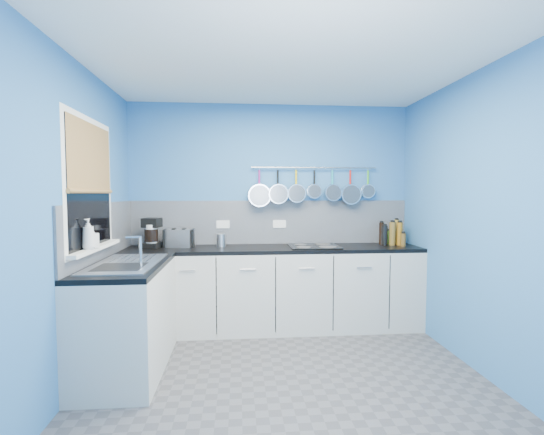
{
  "coord_description": "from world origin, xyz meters",
  "views": [
    {
      "loc": [
        -0.37,
        -2.97,
        1.48
      ],
      "look_at": [
        -0.05,
        0.75,
        1.25
      ],
      "focal_mm": 25.54,
      "sensor_mm": 36.0,
      "label": 1
    }
  ],
  "objects": [
    {
      "name": "wall_right",
      "position": [
        1.61,
        0.0,
        1.25
      ],
      "size": [
        0.02,
        3.0,
        2.5
      ],
      "primitive_type": "cube",
      "color": "#316CAB",
      "rests_on": "ground"
    },
    {
      "name": "toaster",
      "position": [
        -1.02,
        1.29,
        1.0
      ],
      "size": [
        0.33,
        0.23,
        0.19
      ],
      "primitive_type": "cube",
      "rotation": [
        0.0,
        0.0,
        -0.22
      ],
      "color": "silver",
      "rests_on": "worktop_back"
    },
    {
      "name": "canister",
      "position": [
        -0.56,
        1.27,
        0.97
      ],
      "size": [
        0.12,
        0.12,
        0.14
      ],
      "primitive_type": "cylinder",
      "rotation": [
        0.0,
        0.0,
        -0.3
      ],
      "color": "silver",
      "rests_on": "worktop_back"
    },
    {
      "name": "backsplash_left",
      "position": [
        -1.59,
        0.6,
        1.15
      ],
      "size": [
        0.02,
        1.8,
        0.5
      ],
      "primitive_type": "cube",
      "color": "gray",
      "rests_on": "wall_left"
    },
    {
      "name": "floor",
      "position": [
        0.0,
        0.0,
        -0.01
      ],
      "size": [
        3.2,
        3.0,
        0.02
      ],
      "primitive_type": "cube",
      "color": "#47474C",
      "rests_on": "ground"
    },
    {
      "name": "paper_towel",
      "position": [
        -1.3,
        1.2,
        1.03
      ],
      "size": [
        0.13,
        0.13,
        0.25
      ],
      "primitive_type": "cylinder",
      "rotation": [
        0.0,
        0.0,
        -0.13
      ],
      "color": "white",
      "rests_on": "worktop_back"
    },
    {
      "name": "socket_left",
      "position": [
        -0.55,
        1.48,
        1.13
      ],
      "size": [
        0.15,
        0.01,
        0.09
      ],
      "primitive_type": "cube",
      "color": "white",
      "rests_on": "backsplash_back"
    },
    {
      "name": "wall_front",
      "position": [
        0.0,
        -1.51,
        1.25
      ],
      "size": [
        3.2,
        0.02,
        2.5
      ],
      "primitive_type": "cube",
      "color": "#316CAB",
      "rests_on": "ground"
    },
    {
      "name": "sink_unit",
      "position": [
        -1.3,
        0.3,
        0.9
      ],
      "size": [
        0.5,
        0.95,
        0.01
      ],
      "primitive_type": "cube",
      "color": "silver",
      "rests_on": "worktop_left"
    },
    {
      "name": "condiment_2",
      "position": [
        1.26,
        1.31,
        1.03
      ],
      "size": [
        0.05,
        0.05,
        0.25
      ],
      "primitive_type": "cylinder",
      "color": "black",
      "rests_on": "worktop_back"
    },
    {
      "name": "condiment_1",
      "position": [
        1.35,
        1.34,
        0.98
      ],
      "size": [
        0.06,
        0.06,
        0.16
      ],
      "primitive_type": "cylinder",
      "color": "#3F721E",
      "rests_on": "worktop_back"
    },
    {
      "name": "pan_1",
      "position": [
        0.08,
        1.44,
        1.57
      ],
      "size": [
        0.23,
        0.12,
        0.42
      ],
      "primitive_type": null,
      "color": "silver",
      "rests_on": "pot_rail"
    },
    {
      "name": "coffee_maker",
      "position": [
        -1.3,
        1.23,
        1.06
      ],
      "size": [
        0.22,
        0.24,
        0.32
      ],
      "primitive_type": null,
      "rotation": [
        0.0,
        0.0,
        -0.22
      ],
      "color": "black",
      "rests_on": "worktop_back"
    },
    {
      "name": "bamboo_blind",
      "position": [
        -1.56,
        0.3,
        1.77
      ],
      "size": [
        0.01,
        0.9,
        0.55
      ],
      "primitive_type": "cube",
      "color": "olive",
      "rests_on": "wall_left"
    },
    {
      "name": "soap_bottle_a",
      "position": [
        -1.53,
        0.11,
        1.17
      ],
      "size": [
        0.11,
        0.11,
        0.24
      ],
      "primitive_type": "imported",
      "rotation": [
        0.0,
        0.0,
        -0.16
      ],
      "color": "white",
      "rests_on": "window_sill"
    },
    {
      "name": "pan_0",
      "position": [
        -0.14,
        1.44,
        1.56
      ],
      "size": [
        0.26,
        0.1,
        0.45
      ],
      "primitive_type": null,
      "color": "silver",
      "rests_on": "pot_rail"
    },
    {
      "name": "condiment_3",
      "position": [
        1.44,
        1.24,
        1.03
      ],
      "size": [
        0.07,
        0.07,
        0.26
      ],
      "primitive_type": "cylinder",
      "color": "#8C5914",
      "rests_on": "worktop_back"
    },
    {
      "name": "pan_2",
      "position": [
        0.29,
        1.44,
        1.58
      ],
      "size": [
        0.21,
        0.1,
        0.4
      ],
      "primitive_type": null,
      "color": "silver",
      "rests_on": "pot_rail"
    },
    {
      "name": "hob",
      "position": [
        0.45,
        1.18,
        0.91
      ],
      "size": [
        0.54,
        0.47,
        0.01
      ],
      "primitive_type": "cube",
      "color": "black",
      "rests_on": "worktop_back"
    },
    {
      "name": "wall_left",
      "position": [
        -1.61,
        0.0,
        1.25
      ],
      "size": [
        0.02,
        3.0,
        2.5
      ],
      "primitive_type": "cube",
      "color": "#316CAB",
      "rests_on": "ground"
    },
    {
      "name": "wall_back",
      "position": [
        0.0,
        1.51,
        1.25
      ],
      "size": [
        3.2,
        0.02,
        2.5
      ],
      "primitive_type": "cube",
      "color": "#316CAB",
      "rests_on": "ground"
    },
    {
      "name": "window_sill",
      "position": [
        -1.55,
        0.3,
        1.04
      ],
      "size": [
        0.1,
        0.98,
        0.03
      ],
      "primitive_type": "cube",
      "color": "white",
      "rests_on": "wall_left"
    },
    {
      "name": "condiment_6",
      "position": [
        1.43,
        1.13,
        0.97
      ],
      "size": [
        0.06,
        0.06,
        0.14
      ],
      "primitive_type": "cylinder",
      "color": "brown",
      "rests_on": "worktop_back"
    },
    {
      "name": "worktop_back",
      "position": [
        0.0,
        1.2,
        0.88
      ],
      "size": [
        3.2,
        0.6,
        0.04
      ],
      "primitive_type": "cube",
      "color": "black",
      "rests_on": "cabinet_run_back"
    },
    {
      "name": "soap_bottle_b",
      "position": [
        -1.53,
        0.19,
        1.14
      ],
      "size": [
        0.09,
        0.09,
        0.17
      ],
      "primitive_type": "imported",
      "rotation": [
        0.0,
        0.0,
        -0.13
      ],
      "color": "white",
      "rests_on": "window_sill"
    },
    {
      "name": "cabinet_run_back",
      "position": [
        0.0,
        1.2,
        0.43
      ],
      "size": [
        3.2,
        0.6,
        0.86
      ],
      "primitive_type": "cube",
      "color": "beige",
      "rests_on": "ground"
    },
    {
      "name": "window_glass",
      "position": [
        -1.57,
        0.3,
        1.55
      ],
      "size": [
        0.01,
        0.9,
        1.0
      ],
      "primitive_type": "cube",
      "color": "black",
      "rests_on": "wall_left"
    },
    {
      "name": "pan_6",
      "position": [
        1.14,
        1.44,
        1.6
      ],
      "size": [
        0.16,
        0.05,
        0.35
      ],
      "primitive_type": null,
      "color": "silver",
      "rests_on": "pot_rail"
    },
    {
      "name": "socket_right",
      "position": [
        0.1,
        1.48,
        1.13
      ],
      "size": [
        0.15,
        0.01,
        0.09
      ],
      "primitive_type": "cube",
      "color": "white",
      "rests_on": "backsplash_back"
    },
    {
      "name": "condiment_0",
      "position": [
        1.44,
        1.31,
        1.04
      ],
      "size": [
        0.06,
        0.06,
        0.28
      ],
      "primitive_type": "cylinder",
      "color": "olive",
      "rests_on": "worktop_back"
    },
    {
      "name": "pan_3",
      "position": [
        0.5,
        1.44,
        1.6
      ],
      "size": [
        0.17,
        0.07,
        0.36
      ],
      "primitive_type": null,
      "color": "silver",
      "rests_on": "pot_rail"
    },
    {
      "name": "ceiling",
      "position": [
        0.0,
        0.0,
        2.51
      ],
      "size": [
        3.2,
        3.0,
        0.02
      ],
      "primitive_type": "cube",
      "color": "white",
      "rests_on": "ground"
    },
    {
      "name": "worktop_left",
      "position": [
        -1.3,
        0.3,
        0.88
      ],
      "size": [
        0.6,
        1.2,
        0.04
      ],
      "primitive_type": "cube",
      "color": "black",
      "rests_on": "cabinet_run_left"
    },
    {
      "name": "pan_4",
      "position": [
        0.71,
        1.44,
        1.59
      ],
      "size": [
        0.2,
        0.09,
        0.39
      ],
      "primitive_type": null,
      "color": "silver",
      "rests_on": "pot_rail"
    },
    {
      "name": "pot_rail",
      "position": [
        0.5,
        1.45,
        1.78
      ],
      "size": [
        1.45,
        0.02,
        0.02
      ],
      "primitive_type": "cylinder",
      "rotation": [
        0.0,
        1.57,
        0.0
      ],
      "color": "silver",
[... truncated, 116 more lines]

